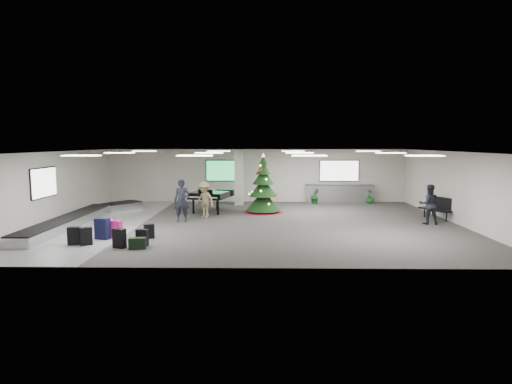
{
  "coord_description": "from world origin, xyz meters",
  "views": [
    {
      "loc": [
        0.4,
        -18.96,
        3.59
      ],
      "look_at": [
        0.06,
        1.0,
        1.28
      ],
      "focal_mm": 30.0,
      "sensor_mm": 36.0,
      "label": 1
    }
  ],
  "objects_px": {
    "christmas_tree": "(263,192)",
    "grand_piano": "(211,195)",
    "traveler_a": "(182,201)",
    "traveler_bench": "(429,204)",
    "service_counter": "(340,194)",
    "potted_plant_left": "(316,197)",
    "bench": "(438,207)",
    "baggage_carousel": "(81,218)",
    "traveler_b": "(204,200)",
    "potted_plant_right": "(370,196)",
    "pink_suitcase": "(116,229)"
  },
  "relations": [
    {
      "from": "traveler_a",
      "to": "traveler_bench",
      "type": "relative_size",
      "value": 1.1
    },
    {
      "from": "bench",
      "to": "potted_plant_left",
      "type": "xyz_separation_m",
      "value": [
        -5.13,
        5.02,
        -0.16
      ]
    },
    {
      "from": "traveler_a",
      "to": "potted_plant_left",
      "type": "bearing_deg",
      "value": 39.98
    },
    {
      "from": "pink_suitcase",
      "to": "service_counter",
      "type": "bearing_deg",
      "value": 58.33
    },
    {
      "from": "service_counter",
      "to": "baggage_carousel",
      "type": "bearing_deg",
      "value": -152.33
    },
    {
      "from": "pink_suitcase",
      "to": "christmas_tree",
      "type": "height_order",
      "value": "christmas_tree"
    },
    {
      "from": "bench",
      "to": "traveler_a",
      "type": "height_order",
      "value": "traveler_a"
    },
    {
      "from": "pink_suitcase",
      "to": "traveler_bench",
      "type": "bearing_deg",
      "value": 27.51
    },
    {
      "from": "traveler_bench",
      "to": "potted_plant_right",
      "type": "bearing_deg",
      "value": -77.17
    },
    {
      "from": "service_counter",
      "to": "traveler_b",
      "type": "distance_m",
      "value": 9.13
    },
    {
      "from": "service_counter",
      "to": "grand_piano",
      "type": "bearing_deg",
      "value": -153.29
    },
    {
      "from": "traveler_b",
      "to": "baggage_carousel",
      "type": "bearing_deg",
      "value": -132.64
    },
    {
      "from": "traveler_a",
      "to": "grand_piano",
      "type": "bearing_deg",
      "value": 69.33
    },
    {
      "from": "christmas_tree",
      "to": "grand_piano",
      "type": "bearing_deg",
      "value": 178.55
    },
    {
      "from": "traveler_b",
      "to": "potted_plant_right",
      "type": "bearing_deg",
      "value": 61.03
    },
    {
      "from": "service_counter",
      "to": "traveler_bench",
      "type": "distance_m",
      "value": 7.33
    },
    {
      "from": "baggage_carousel",
      "to": "potted_plant_right",
      "type": "xyz_separation_m",
      "value": [
        14.57,
        6.39,
        0.2
      ]
    },
    {
      "from": "bench",
      "to": "potted_plant_right",
      "type": "height_order",
      "value": "bench"
    },
    {
      "from": "service_counter",
      "to": "potted_plant_left",
      "type": "distance_m",
      "value": 1.64
    },
    {
      "from": "grand_piano",
      "to": "bench",
      "type": "relative_size",
      "value": 1.47
    },
    {
      "from": "grand_piano",
      "to": "potted_plant_right",
      "type": "relative_size",
      "value": 3.1
    },
    {
      "from": "service_counter",
      "to": "grand_piano",
      "type": "distance_m",
      "value": 8.19
    },
    {
      "from": "christmas_tree",
      "to": "potted_plant_right",
      "type": "relative_size",
      "value": 3.68
    },
    {
      "from": "service_counter",
      "to": "potted_plant_right",
      "type": "xyz_separation_m",
      "value": [
        1.73,
        -0.34,
        -0.13
      ]
    },
    {
      "from": "potted_plant_right",
      "to": "grand_piano",
      "type": "bearing_deg",
      "value": -159.75
    },
    {
      "from": "traveler_a",
      "to": "baggage_carousel",
      "type": "bearing_deg",
      "value": -175.93
    },
    {
      "from": "traveler_b",
      "to": "traveler_bench",
      "type": "height_order",
      "value": "traveler_bench"
    },
    {
      "from": "traveler_a",
      "to": "traveler_bench",
      "type": "xyz_separation_m",
      "value": [
        11.04,
        -0.42,
        -0.09
      ]
    },
    {
      "from": "baggage_carousel",
      "to": "pink_suitcase",
      "type": "xyz_separation_m",
      "value": [
        2.66,
        -3.07,
        0.13
      ]
    },
    {
      "from": "baggage_carousel",
      "to": "potted_plant_left",
      "type": "bearing_deg",
      "value": 28.42
    },
    {
      "from": "bench",
      "to": "traveler_bench",
      "type": "bearing_deg",
      "value": -151.13
    },
    {
      "from": "baggage_carousel",
      "to": "grand_piano",
      "type": "xyz_separation_m",
      "value": [
        5.53,
        3.05,
        0.69
      ]
    },
    {
      "from": "grand_piano",
      "to": "baggage_carousel",
      "type": "bearing_deg",
      "value": -135.35
    },
    {
      "from": "traveler_b",
      "to": "potted_plant_left",
      "type": "relative_size",
      "value": 1.97
    },
    {
      "from": "baggage_carousel",
      "to": "grand_piano",
      "type": "bearing_deg",
      "value": 28.92
    },
    {
      "from": "grand_piano",
      "to": "traveler_b",
      "type": "bearing_deg",
      "value": -78.29
    },
    {
      "from": "traveler_a",
      "to": "traveler_b",
      "type": "bearing_deg",
      "value": 50.19
    },
    {
      "from": "baggage_carousel",
      "to": "potted_plant_right",
      "type": "bearing_deg",
      "value": 23.68
    },
    {
      "from": "christmas_tree",
      "to": "traveler_bench",
      "type": "height_order",
      "value": "christmas_tree"
    },
    {
      "from": "service_counter",
      "to": "traveler_a",
      "type": "xyz_separation_m",
      "value": [
        -8.31,
        -6.38,
        0.42
      ]
    },
    {
      "from": "pink_suitcase",
      "to": "bench",
      "type": "height_order",
      "value": "bench"
    },
    {
      "from": "traveler_a",
      "to": "potted_plant_right",
      "type": "xyz_separation_m",
      "value": [
        10.04,
        6.04,
        -0.55
      ]
    },
    {
      "from": "pink_suitcase",
      "to": "potted_plant_left",
      "type": "bearing_deg",
      "value": 61.13
    },
    {
      "from": "bench",
      "to": "traveler_a",
      "type": "relative_size",
      "value": 0.91
    },
    {
      "from": "grand_piano",
      "to": "potted_plant_left",
      "type": "distance_m",
      "value": 6.58
    },
    {
      "from": "bench",
      "to": "traveler_bench",
      "type": "relative_size",
      "value": 0.99
    },
    {
      "from": "grand_piano",
      "to": "bench",
      "type": "distance_m",
      "value": 11.1
    },
    {
      "from": "bench",
      "to": "baggage_carousel",
      "type": "bearing_deg",
      "value": 159.89
    },
    {
      "from": "traveler_b",
      "to": "potted_plant_left",
      "type": "distance_m",
      "value": 7.56
    },
    {
      "from": "grand_piano",
      "to": "traveler_bench",
      "type": "height_order",
      "value": "traveler_bench"
    }
  ]
}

